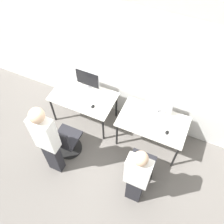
% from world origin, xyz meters
% --- Properties ---
extents(ground_plane, '(20.00, 20.00, 0.00)m').
position_xyz_m(ground_plane, '(0.00, 0.00, 0.00)').
color(ground_plane, slate).
extents(wall_back, '(12.00, 0.05, 2.80)m').
position_xyz_m(wall_back, '(0.00, 0.84, 1.40)').
color(wall_back, silver).
rests_on(wall_back, ground_plane).
extents(desk_left, '(1.22, 0.72, 0.71)m').
position_xyz_m(desk_left, '(-0.70, 0.36, 0.64)').
color(desk_left, silver).
rests_on(desk_left, ground_plane).
extents(monitor_left, '(0.48, 0.14, 0.45)m').
position_xyz_m(monitor_left, '(-0.70, 0.58, 0.96)').
color(monitor_left, '#B2B2B7').
rests_on(monitor_left, desk_left).
extents(keyboard_left, '(0.45, 0.13, 0.02)m').
position_xyz_m(keyboard_left, '(-0.70, 0.22, 0.72)').
color(keyboard_left, silver).
rests_on(keyboard_left, desk_left).
extents(mouse_left, '(0.06, 0.09, 0.03)m').
position_xyz_m(mouse_left, '(-0.41, 0.20, 0.73)').
color(mouse_left, black).
rests_on(mouse_left, desk_left).
extents(office_chair_left, '(0.48, 0.48, 0.89)m').
position_xyz_m(office_chair_left, '(-0.65, -0.48, 0.36)').
color(office_chair_left, black).
rests_on(office_chair_left, ground_plane).
extents(person_left, '(0.36, 0.23, 1.75)m').
position_xyz_m(person_left, '(-0.66, -0.84, 0.97)').
color(person_left, '#232328').
rests_on(person_left, ground_plane).
extents(desk_right, '(1.22, 0.72, 0.71)m').
position_xyz_m(desk_right, '(0.70, 0.36, 0.64)').
color(desk_right, silver).
rests_on(desk_right, ground_plane).
extents(monitor_right, '(0.48, 0.14, 0.45)m').
position_xyz_m(monitor_right, '(0.70, 0.58, 0.96)').
color(monitor_right, '#B2B2B7').
rests_on(monitor_right, desk_right).
extents(keyboard_right, '(0.45, 0.13, 0.02)m').
position_xyz_m(keyboard_right, '(0.70, 0.21, 0.72)').
color(keyboard_right, silver).
rests_on(keyboard_right, desk_right).
extents(mouse_right, '(0.06, 0.09, 0.03)m').
position_xyz_m(mouse_right, '(0.99, 0.22, 0.73)').
color(mouse_right, black).
rests_on(mouse_right, desk_right).
extents(office_chair_right, '(0.48, 0.48, 0.89)m').
position_xyz_m(office_chair_right, '(0.77, -0.41, 0.36)').
color(office_chair_right, black).
rests_on(office_chair_right, ground_plane).
extents(person_right, '(0.36, 0.20, 1.55)m').
position_xyz_m(person_right, '(0.81, -0.77, 0.84)').
color(person_right, '#232328').
rests_on(person_right, ground_plane).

